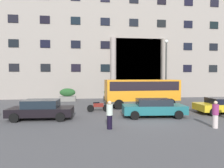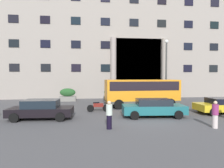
{
  "view_description": "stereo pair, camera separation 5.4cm",
  "coord_description": "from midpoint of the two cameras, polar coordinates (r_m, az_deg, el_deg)",
  "views": [
    {
      "loc": [
        -4.03,
        -13.04,
        3.04
      ],
      "look_at": [
        -1.93,
        5.25,
        2.28
      ],
      "focal_mm": 30.75,
      "sensor_mm": 36.0,
      "label": 1
    },
    {
      "loc": [
        -3.98,
        -13.05,
        3.04
      ],
      "look_at": [
        -1.93,
        5.25,
        2.28
      ],
      "focal_mm": 30.75,
      "sensor_mm": 36.0,
      "label": 2
    }
  ],
  "objects": [
    {
      "name": "motorcycle_near_kerb",
      "position": [
        19.76,
        27.97,
        -5.43
      ],
      "size": [
        1.97,
        0.77,
        0.89
      ],
      "rotation": [
        0.0,
        0.0,
        -0.28
      ],
      "color": "black",
      "rests_on": "ground_plane"
    },
    {
      "name": "pedestrian_man_red_shirt",
      "position": [
        12.84,
        28.44,
        -7.98
      ],
      "size": [
        0.36,
        0.36,
        1.6
      ],
      "rotation": [
        0.0,
        0.0,
        4.22
      ],
      "color": "beige",
      "rests_on": "ground_plane"
    },
    {
      "name": "scooter_by_planter",
      "position": [
        16.5,
        -4.14,
        -6.67
      ],
      "size": [
        1.93,
        0.55,
        0.89
      ],
      "rotation": [
        0.0,
        0.0,
        0.03
      ],
      "color": "black",
      "rests_on": "ground_plane"
    },
    {
      "name": "ground_plane",
      "position": [
        13.99,
        10.59,
        -10.49
      ],
      "size": [
        80.0,
        64.0,
        0.12
      ],
      "primitive_type": "cube",
      "color": "#4B4A4D"
    },
    {
      "name": "hedge_planter_east",
      "position": [
        23.45,
        0.05,
        -3.2
      ],
      "size": [
        2.03,
        0.95,
        1.6
      ],
      "color": "slate",
      "rests_on": "ground_plane"
    },
    {
      "name": "hedge_planter_entrance_right",
      "position": [
        24.62,
        9.18,
        -2.99
      ],
      "size": [
        1.81,
        0.82,
        1.57
      ],
      "color": "slate",
      "rests_on": "ground_plane"
    },
    {
      "name": "parked_sedan_second",
      "position": [
        18.13,
        30.35,
        -5.49
      ],
      "size": [
        4.43,
        2.15,
        1.27
      ],
      "rotation": [
        0.0,
        0.0,
        -0.02
      ],
      "color": "gold",
      "rests_on": "ground_plane"
    },
    {
      "name": "parked_hatchback_near",
      "position": [
        14.73,
        12.35,
        -6.86
      ],
      "size": [
        4.69,
        2.16,
        1.34
      ],
      "rotation": [
        0.0,
        0.0,
        -0.06
      ],
      "color": "#1D6169",
      "rests_on": "ground_plane"
    },
    {
      "name": "hedge_planter_far_east",
      "position": [
        23.91,
        -12.97,
        -3.2
      ],
      "size": [
        1.96,
        0.79,
        1.56
      ],
      "color": "gray",
      "rests_on": "ground_plane"
    },
    {
      "name": "orange_minibus",
      "position": [
        19.28,
        8.88,
        -1.94
      ],
      "size": [
        7.23,
        2.81,
        2.68
      ],
      "rotation": [
        0.0,
        0.0,
        0.03
      ],
      "color": "orange",
      "rests_on": "ground_plane"
    },
    {
      "name": "pedestrian_child_trailing",
      "position": [
        11.13,
        -0.7,
        -9.16
      ],
      "size": [
        0.36,
        0.36,
        1.63
      ],
      "rotation": [
        0.0,
        0.0,
        5.85
      ],
      "color": "black",
      "rests_on": "ground_plane"
    },
    {
      "name": "lamppost_plaza_centre",
      "position": [
        22.83,
        15.89,
        5.2
      ],
      "size": [
        0.4,
        0.4,
        7.19
      ],
      "color": "#3C3E3D",
      "rests_on": "ground_plane"
    },
    {
      "name": "parked_sedan_far",
      "position": [
        14.56,
        -20.19,
        -7.02
      ],
      "size": [
        4.43,
        2.2,
        1.37
      ],
      "rotation": [
        0.0,
        0.0,
        -0.04
      ],
      "color": "black",
      "rests_on": "ground_plane"
    },
    {
      "name": "bus_stop_sign",
      "position": [
        22.24,
        18.63,
        -1.58
      ],
      "size": [
        0.44,
        0.08,
        2.52
      ],
      "color": "#949D1A",
      "rests_on": "ground_plane"
    },
    {
      "name": "office_building_facade",
      "position": [
        31.44,
        1.1,
        14.05
      ],
      "size": [
        34.35,
        9.64,
        18.85
      ],
      "color": "gray",
      "rests_on": "ground_plane"
    }
  ]
}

